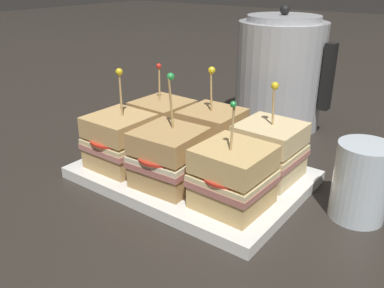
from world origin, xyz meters
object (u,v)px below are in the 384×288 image
at_px(sandwich_front_right, 233,177).
at_px(sandwich_front_center, 167,157).
at_px(sandwich_back_right, 269,151).
at_px(sandwich_front_left, 120,141).
at_px(sandwich_back_left, 163,123).
at_px(kettle_steel, 280,73).
at_px(sandwich_back_center, 212,135).
at_px(drinking_glass, 361,182).
at_px(serving_platter, 192,174).

bearing_deg(sandwich_front_right, sandwich_front_center, -177.53).
bearing_deg(sandwich_front_center, sandwich_back_right, 45.02).
bearing_deg(sandwich_front_left, sandwich_front_center, -0.63).
height_order(sandwich_front_left, sandwich_back_left, sandwich_front_left).
bearing_deg(kettle_steel, sandwich_front_left, -104.46).
relative_size(sandwich_back_center, sandwich_back_right, 1.05).
distance_m(sandwich_front_center, drinking_glass, 0.27).
xyz_separation_m(sandwich_front_center, drinking_glass, (0.25, 0.11, -0.01)).
bearing_deg(sandwich_front_right, serving_platter, 154.11).
bearing_deg(sandwich_back_right, sandwich_back_left, -179.99).
xyz_separation_m(sandwich_back_left, sandwich_back_right, (0.22, 0.00, 0.00)).
distance_m(serving_platter, sandwich_front_right, 0.13).
height_order(sandwich_back_left, sandwich_back_center, sandwich_back_center).
relative_size(serving_platter, sandwich_front_right, 2.33).
height_order(sandwich_front_left, drinking_glass, sandwich_front_left).
relative_size(sandwich_front_right, kettle_steel, 0.60).
height_order(serving_platter, sandwich_front_center, sandwich_front_center).
xyz_separation_m(serving_platter, sandwich_back_left, (-0.11, 0.05, 0.05)).
distance_m(sandwich_front_right, sandwich_back_right, 0.11).
distance_m(sandwich_front_left, drinking_glass, 0.37).
relative_size(sandwich_front_right, sandwich_back_left, 1.01).
distance_m(sandwich_front_left, sandwich_back_center, 0.15).
relative_size(sandwich_back_right, kettle_steel, 0.60).
bearing_deg(kettle_steel, sandwich_back_right, -66.73).
distance_m(sandwich_back_right, drinking_glass, 0.14).
relative_size(sandwich_front_left, sandwich_back_right, 1.07).
xyz_separation_m(serving_platter, sandwich_back_right, (0.11, 0.05, 0.05)).
xyz_separation_m(serving_platter, sandwich_back_center, (-0.00, 0.06, 0.05)).
bearing_deg(sandwich_front_right, sandwich_back_left, 153.78).
bearing_deg(sandwich_back_left, sandwich_front_left, -88.48).
relative_size(sandwich_back_right, drinking_glass, 1.39).
bearing_deg(serving_platter, kettle_steel, 91.25).
xyz_separation_m(sandwich_back_left, drinking_glass, (0.36, -0.00, -0.00)).
relative_size(serving_platter, drinking_glass, 3.23).
height_order(sandwich_back_right, kettle_steel, kettle_steel).
relative_size(sandwich_back_left, sandwich_back_center, 0.94).
relative_size(sandwich_front_left, sandwich_back_left, 1.08).
distance_m(sandwich_front_right, sandwich_back_left, 0.24).
relative_size(sandwich_front_left, sandwich_back_center, 1.02).
relative_size(sandwich_front_center, kettle_steel, 0.67).
height_order(sandwich_front_left, sandwich_front_right, sandwich_front_left).
height_order(sandwich_front_left, kettle_steel, kettle_steel).
xyz_separation_m(serving_platter, sandwich_front_right, (0.11, -0.05, 0.05)).
bearing_deg(sandwich_back_left, kettle_steel, 69.45).
relative_size(sandwich_front_center, sandwich_back_right, 1.11).
xyz_separation_m(kettle_steel, drinking_glass, (0.26, -0.27, -0.06)).
bearing_deg(sandwich_back_right, sandwich_front_center, -134.98).
bearing_deg(sandwich_back_right, drinking_glass, -1.49).
bearing_deg(sandwich_back_left, sandwich_back_center, 1.08).
bearing_deg(drinking_glass, serving_platter, -168.60).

